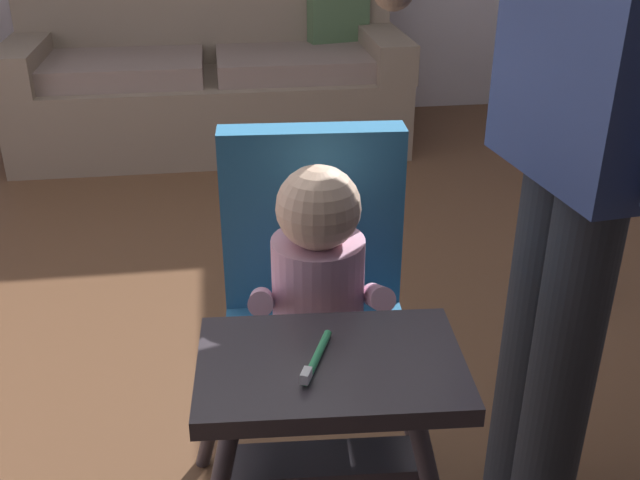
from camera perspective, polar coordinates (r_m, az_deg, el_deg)
name	(u,v)px	position (r m, az deg, el deg)	size (l,w,h in m)	color
ground	(230,362)	(2.44, -6.96, -9.35)	(5.73, 6.73, 0.10)	brown
couch	(213,83)	(4.19, -8.29, 11.90)	(2.08, 0.86, 0.86)	gray
high_chair	(317,300)	(1.40, -0.22, -4.64)	(0.65, 0.75, 0.95)	#373037
adult_standing	(583,130)	(1.47, 19.65, 8.03)	(0.55, 0.50, 1.67)	#2C2F36
toy_ball	(573,272)	(2.80, 18.95, -2.32)	(0.18, 0.18, 0.18)	#284CB7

